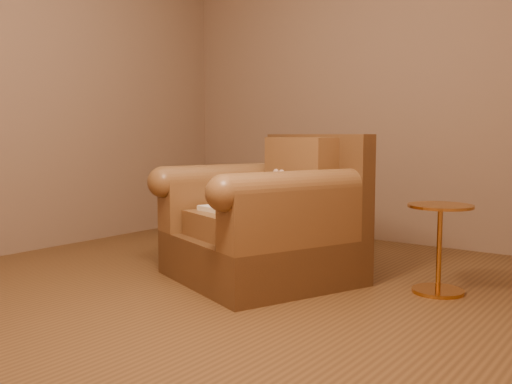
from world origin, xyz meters
The scene contains 5 objects.
floor centered at (0.00, 0.00, 0.00)m, with size 4.00×4.00×0.00m, color brown.
armchair centered at (0.00, 0.34, 0.36)m, with size 1.30×1.28×0.92m.
teddy_bear centered at (0.00, 0.43, 0.54)m, with size 0.19×0.22×0.26m.
guidebook centered at (-0.12, 0.14, 0.45)m, with size 0.46×0.33×0.03m.
side_table centered at (1.00, 0.65, 0.28)m, with size 0.37×0.37×0.52m.
Camera 1 is at (2.08, -2.58, 0.92)m, focal length 40.00 mm.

